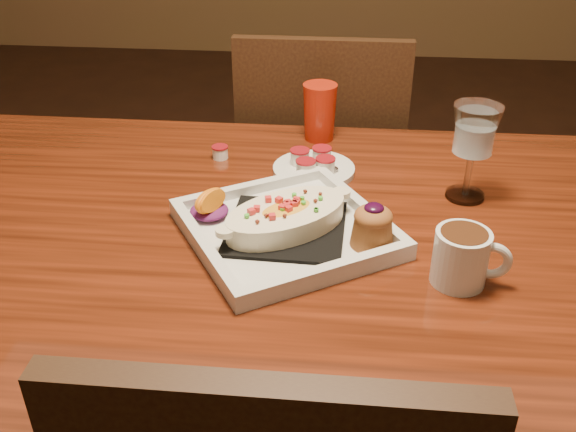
# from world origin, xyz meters

# --- Properties ---
(table) EXTENTS (1.50, 0.90, 0.75)m
(table) POSITION_xyz_m (0.00, 0.00, 0.65)
(table) COLOR maroon
(table) RESTS_ON floor
(chair_far) EXTENTS (0.42, 0.42, 0.93)m
(chair_far) POSITION_xyz_m (-0.00, 0.63, 0.51)
(chair_far) COLOR black
(chair_far) RESTS_ON floor
(plate) EXTENTS (0.41, 0.41, 0.08)m
(plate) POSITION_xyz_m (-0.02, -0.01, 0.78)
(plate) COLOR silver
(plate) RESTS_ON table
(coffee_mug) EXTENTS (0.11, 0.08, 0.08)m
(coffee_mug) POSITION_xyz_m (0.23, -0.11, 0.80)
(coffee_mug) COLOR silver
(coffee_mug) RESTS_ON table
(goblet) EXTENTS (0.08, 0.08, 0.17)m
(goblet) POSITION_xyz_m (0.28, 0.15, 0.87)
(goblet) COLOR silver
(goblet) RESTS_ON table
(saucer) EXTENTS (0.16, 0.16, 0.11)m
(saucer) POSITION_xyz_m (-0.00, 0.22, 0.76)
(saucer) COLOR silver
(saucer) RESTS_ON table
(creamer_loose) EXTENTS (0.03, 0.03, 0.03)m
(creamer_loose) POSITION_xyz_m (-0.19, 0.27, 0.76)
(creamer_loose) COLOR white
(creamer_loose) RESTS_ON table
(red_tumbler) EXTENTS (0.07, 0.07, 0.12)m
(red_tumbler) POSITION_xyz_m (0.00, 0.38, 0.81)
(red_tumbler) COLOR #B01F0C
(red_tumbler) RESTS_ON table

